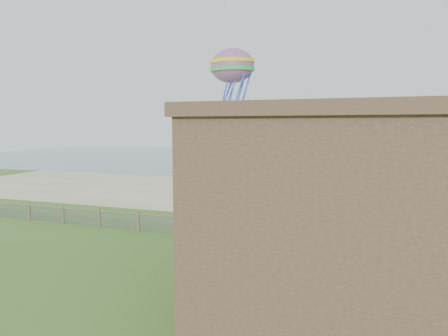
{
  "coord_description": "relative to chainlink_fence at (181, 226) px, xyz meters",
  "views": [
    {
      "loc": [
        10.52,
        -16.03,
        6.73
      ],
      "look_at": [
        2.15,
        8.0,
        4.08
      ],
      "focal_mm": 32.0,
      "sensor_mm": 36.0,
      "label": 1
    }
  ],
  "objects": [
    {
      "name": "ocean",
      "position": [
        0.0,
        60.0,
        -0.55
      ],
      "size": [
        160.0,
        68.0,
        0.02
      ],
      "primitive_type": "cube",
      "color": "slate",
      "rests_on": "ground"
    },
    {
      "name": "octopus_kite",
      "position": [
        1.04,
        7.07,
        8.9
      ],
      "size": [
        4.0,
        3.31,
        7.11
      ],
      "primitive_type": null,
      "rotation": [
        0.0,
        0.0,
        -0.28
      ],
      "color": "#FF6128"
    },
    {
      "name": "motel",
      "position": [
        13.0,
        -7.0,
        2.95
      ],
      "size": [
        15.0,
        10.0,
        7.0
      ],
      "primitive_type": "cube",
      "color": "#433124",
      "rests_on": "ground"
    },
    {
      "name": "ground",
      "position": [
        0.0,
        -6.0,
        -0.55
      ],
      "size": [
        160.0,
        160.0,
        0.0
      ],
      "primitive_type": "plane",
      "color": "#3A6322",
      "rests_on": "ground"
    },
    {
      "name": "sand_beach",
      "position": [
        0.0,
        16.0,
        -0.55
      ],
      "size": [
        72.0,
        20.0,
        0.02
      ],
      "primitive_type": "cube",
      "color": "tan",
      "rests_on": "ground"
    },
    {
      "name": "chainlink_fence",
      "position": [
        0.0,
        0.0,
        0.0
      ],
      "size": [
        36.2,
        0.2,
        1.25
      ],
      "primitive_type": null,
      "color": "brown",
      "rests_on": "ground"
    },
    {
      "name": "picnic_table",
      "position": [
        6.52,
        -1.0,
        -0.21
      ],
      "size": [
        1.7,
        1.34,
        0.68
      ],
      "primitive_type": null,
      "rotation": [
        0.0,
        0.0,
        0.08
      ],
      "color": "brown",
      "rests_on": "ground"
    },
    {
      "name": "motel_deck",
      "position": [
        13.0,
        -1.0,
        -0.3
      ],
      "size": [
        15.0,
        2.0,
        0.5
      ],
      "primitive_type": "cube",
      "color": "brown",
      "rests_on": "ground"
    }
  ]
}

